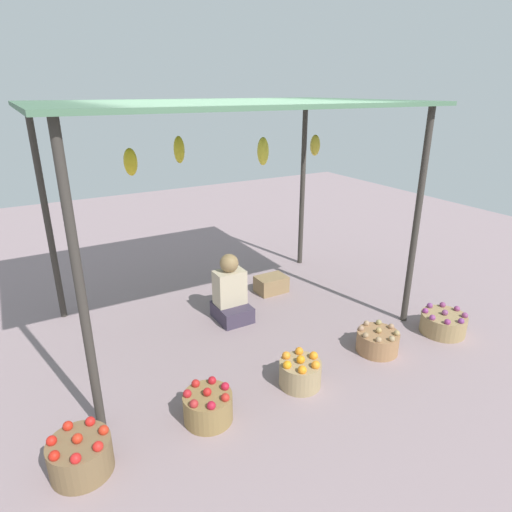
{
  "coord_description": "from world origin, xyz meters",
  "views": [
    {
      "loc": [
        -1.99,
        -4.01,
        2.48
      ],
      "look_at": [
        0.0,
        -0.55,
        0.95
      ],
      "focal_mm": 30.66,
      "sensor_mm": 36.0,
      "label": 1
    }
  ],
  "objects": [
    {
      "name": "market_stall_structure",
      "position": [
        -0.0,
        0.0,
        2.2
      ],
      "size": [
        3.66,
        2.35,
        2.37
      ],
      "color": "#38332D",
      "rests_on": "ground"
    },
    {
      "name": "ground_plane",
      "position": [
        0.0,
        0.0,
        0.0
      ],
      "size": [
        14.0,
        14.0,
        0.0
      ],
      "primitive_type": "plane",
      "color": "gray"
    },
    {
      "name": "basket_purple_onions",
      "position": [
        1.84,
        -1.42,
        0.11
      ],
      "size": [
        0.47,
        0.47,
        0.27
      ],
      "color": "#987D52",
      "rests_on": "ground"
    },
    {
      "name": "basket_red_apples",
      "position": [
        -0.92,
        -1.38,
        0.13
      ],
      "size": [
        0.39,
        0.39,
        0.3
      ],
      "color": "olive",
      "rests_on": "ground"
    },
    {
      "name": "basket_red_tomatoes",
      "position": [
        -1.88,
        -1.41,
        0.13
      ],
      "size": [
        0.42,
        0.42,
        0.32
      ],
      "color": "brown",
      "rests_on": "ground"
    },
    {
      "name": "basket_potatoes",
      "position": [
        0.96,
        -1.34,
        0.11
      ],
      "size": [
        0.42,
        0.42,
        0.26
      ],
      "color": "#986D47",
      "rests_on": "ground"
    },
    {
      "name": "basket_oranges",
      "position": [
        -0.03,
        -1.39,
        0.13
      ],
      "size": [
        0.37,
        0.37,
        0.3
      ],
      "color": "#9C855E",
      "rests_on": "ground"
    },
    {
      "name": "wooden_crate_near_vendor",
      "position": [
        0.76,
        0.37,
        0.11
      ],
      "size": [
        0.39,
        0.28,
        0.21
      ],
      "primitive_type": "cube",
      "color": "olive",
      "rests_on": "ground"
    },
    {
      "name": "vendor_person",
      "position": [
        -0.01,
        0.01,
        0.3
      ],
      "size": [
        0.36,
        0.44,
        0.78
      ],
      "color": "#3B3245",
      "rests_on": "ground"
    }
  ]
}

